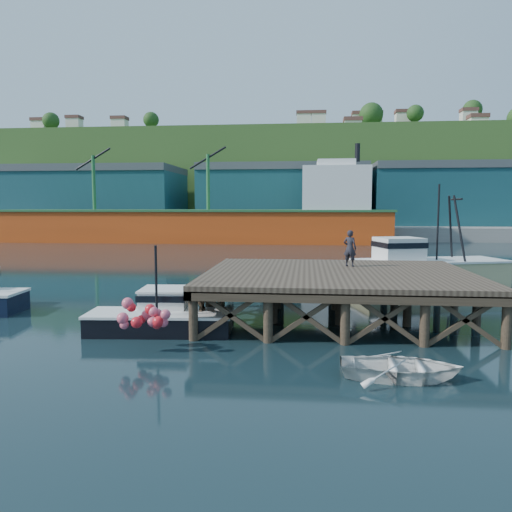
# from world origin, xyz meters

# --- Properties ---
(ground) EXTENTS (300.00, 300.00, 0.00)m
(ground) POSITION_xyz_m (0.00, 0.00, 0.00)
(ground) COLOR black
(ground) RESTS_ON ground
(wharf) EXTENTS (12.00, 10.00, 2.62)m
(wharf) POSITION_xyz_m (5.50, -0.19, 1.94)
(wharf) COLOR brown
(wharf) RESTS_ON ground
(far_quay) EXTENTS (160.00, 40.00, 2.00)m
(far_quay) POSITION_xyz_m (0.00, 70.00, 1.00)
(far_quay) COLOR gray
(far_quay) RESTS_ON ground
(warehouse_left) EXTENTS (32.00, 16.00, 9.00)m
(warehouse_left) POSITION_xyz_m (-35.00, 65.00, 6.50)
(warehouse_left) COLOR #1A4A56
(warehouse_left) RESTS_ON far_quay
(warehouse_mid) EXTENTS (28.00, 16.00, 9.00)m
(warehouse_mid) POSITION_xyz_m (0.00, 65.00, 6.50)
(warehouse_mid) COLOR #1A4A56
(warehouse_mid) RESTS_ON far_quay
(warehouse_right) EXTENTS (30.00, 16.00, 9.00)m
(warehouse_right) POSITION_xyz_m (30.00, 65.00, 6.50)
(warehouse_right) COLOR #1A4A56
(warehouse_right) RESTS_ON far_quay
(cargo_ship) EXTENTS (55.50, 10.00, 13.75)m
(cargo_ship) POSITION_xyz_m (-8.46, 48.00, 3.31)
(cargo_ship) COLOR #D94714
(cargo_ship) RESTS_ON ground
(hillside) EXTENTS (220.00, 50.00, 22.00)m
(hillside) POSITION_xyz_m (0.00, 100.00, 11.00)
(hillside) COLOR #2D511E
(hillside) RESTS_ON ground
(boat_black) EXTENTS (5.94, 4.98, 3.59)m
(boat_black) POSITION_xyz_m (-1.81, -3.48, 0.66)
(boat_black) COLOR black
(boat_black) RESTS_ON ground
(trawler) EXTENTS (10.30, 6.03, 6.50)m
(trawler) POSITION_xyz_m (11.78, 9.97, 1.34)
(trawler) COLOR #CABE82
(trawler) RESTS_ON ground
(dinghy) EXTENTS (3.67, 2.71, 0.73)m
(dinghy) POSITION_xyz_m (6.86, -8.29, 0.37)
(dinghy) COLOR white
(dinghy) RESTS_ON ground
(dockworker) EXTENTS (0.78, 0.66, 1.80)m
(dockworker) POSITION_xyz_m (6.20, 1.98, 3.03)
(dockworker) COLOR black
(dockworker) RESTS_ON wharf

